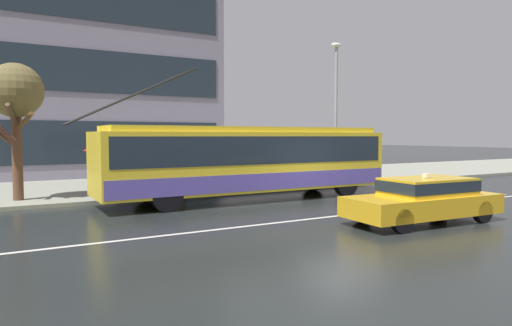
# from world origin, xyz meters

# --- Properties ---
(ground_plane) EXTENTS (160.00, 160.00, 0.00)m
(ground_plane) POSITION_xyz_m (0.00, 0.00, 0.00)
(ground_plane) COLOR #212626
(sidewalk_slab) EXTENTS (80.00, 10.00, 0.14)m
(sidewalk_slab) POSITION_xyz_m (0.00, 9.82, 0.07)
(sidewalk_slab) COLOR gray
(sidewalk_slab) RESTS_ON ground_plane
(crosswalk_stripe_edge_near) EXTENTS (0.44, 4.40, 0.01)m
(crosswalk_stripe_edge_near) POSITION_xyz_m (5.47, 1.41, 0.00)
(crosswalk_stripe_edge_near) COLOR beige
(crosswalk_stripe_edge_near) RESTS_ON ground_plane
(crosswalk_stripe_inner_a) EXTENTS (0.44, 4.40, 0.01)m
(crosswalk_stripe_inner_a) POSITION_xyz_m (6.37, 1.41, 0.00)
(crosswalk_stripe_inner_a) COLOR beige
(crosswalk_stripe_inner_a) RESTS_ON ground_plane
(crosswalk_stripe_center) EXTENTS (0.44, 4.40, 0.01)m
(crosswalk_stripe_center) POSITION_xyz_m (7.27, 1.41, 0.00)
(crosswalk_stripe_center) COLOR beige
(crosswalk_stripe_center) RESTS_ON ground_plane
(crosswalk_stripe_inner_b) EXTENTS (0.44, 4.40, 0.01)m
(crosswalk_stripe_inner_b) POSITION_xyz_m (8.17, 1.41, 0.00)
(crosswalk_stripe_inner_b) COLOR beige
(crosswalk_stripe_inner_b) RESTS_ON ground_plane
(lane_centre_line) EXTENTS (72.00, 0.14, 0.01)m
(lane_centre_line) POSITION_xyz_m (0.00, -1.20, 0.00)
(lane_centre_line) COLOR silver
(lane_centre_line) RESTS_ON ground_plane
(trolleybus) EXTENTS (12.25, 2.56, 4.80)m
(trolleybus) POSITION_xyz_m (-1.71, 3.22, 1.54)
(trolleybus) COLOR yellow
(trolleybus) RESTS_ON ground_plane
(taxi_oncoming_near) EXTENTS (4.70, 1.98, 1.39)m
(taxi_oncoming_near) POSITION_xyz_m (0.36, -3.23, 0.70)
(taxi_oncoming_near) COLOR gold
(taxi_oncoming_near) RESTS_ON ground_plane
(pedestrian_at_shelter) EXTENTS (1.39, 1.39, 1.98)m
(pedestrian_at_shelter) POSITION_xyz_m (-6.61, 7.44, 1.72)
(pedestrian_at_shelter) COLOR #4D4152
(pedestrian_at_shelter) RESTS_ON sidewalk_slab
(pedestrian_approaching_curb) EXTENTS (1.31, 1.31, 1.95)m
(pedestrian_approaching_curb) POSITION_xyz_m (-3.74, 5.43, 1.74)
(pedestrian_approaching_curb) COLOR black
(pedestrian_approaching_curb) RESTS_ON sidewalk_slab
(street_lamp) EXTENTS (0.60, 0.32, 6.89)m
(street_lamp) POSITION_xyz_m (4.60, 5.75, 4.20)
(street_lamp) COLOR #939397
(street_lamp) RESTS_ON sidewalk_slab
(street_tree_bare) EXTENTS (1.93, 1.95, 4.88)m
(street_tree_bare) POSITION_xyz_m (-9.46, 6.38, 3.91)
(street_tree_bare) COLOR brown
(street_tree_bare) RESTS_ON sidewalk_slab
(office_tower_corner_left) EXTENTS (19.02, 14.17, 19.54)m
(office_tower_corner_left) POSITION_xyz_m (-7.09, 20.59, 9.78)
(office_tower_corner_left) COLOR gray
(office_tower_corner_left) RESTS_ON ground_plane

